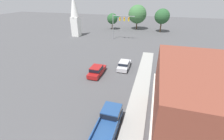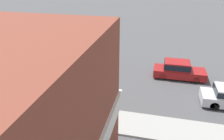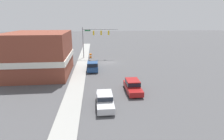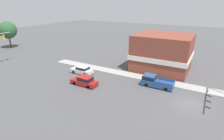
% 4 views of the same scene
% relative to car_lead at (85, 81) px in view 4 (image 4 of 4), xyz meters
% --- Properties ---
extents(ground_plane, '(200.00, 200.00, 0.00)m').
position_rel_car_lead_xyz_m(ground_plane, '(2.20, -16.56, -0.84)').
color(ground_plane, '#4C4C4F').
extents(sidewalk_curb, '(2.40, 60.00, 0.14)m').
position_rel_car_lead_xyz_m(sidewalk_curb, '(7.90, -16.56, -0.77)').
color(sidewalk_curb, '#9E9E99').
rests_on(sidewalk_curb, ground).
extents(car_lead, '(1.85, 4.73, 1.63)m').
position_rel_car_lead_xyz_m(car_lead, '(0.00, 0.00, 0.00)').
color(car_lead, black).
rests_on(car_lead, ground).
extents(car_oncoming, '(1.84, 4.63, 1.54)m').
position_rel_car_lead_xyz_m(car_oncoming, '(4.04, 3.75, -0.04)').
color(car_oncoming, black).
rests_on(car_oncoming, ground).
extents(pickup_truck_parked, '(2.00, 5.24, 1.86)m').
position_rel_car_lead_xyz_m(pickup_truck_parked, '(5.50, -10.55, 0.07)').
color(pickup_truck_parked, black).
rests_on(pickup_truck_parked, ground).
extents(corner_brick_building, '(10.22, 11.33, 7.39)m').
position_rel_car_lead_xyz_m(corner_brick_building, '(14.56, -9.26, 2.78)').
color(corner_brick_building, brown).
rests_on(corner_brick_building, ground).
extents(backdrop_tree_center, '(5.26, 5.26, 8.20)m').
position_rel_car_lead_xyz_m(backdrop_tree_center, '(10.40, 37.53, 4.72)').
color(backdrop_tree_center, '#4C3823').
rests_on(backdrop_tree_center, ground).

